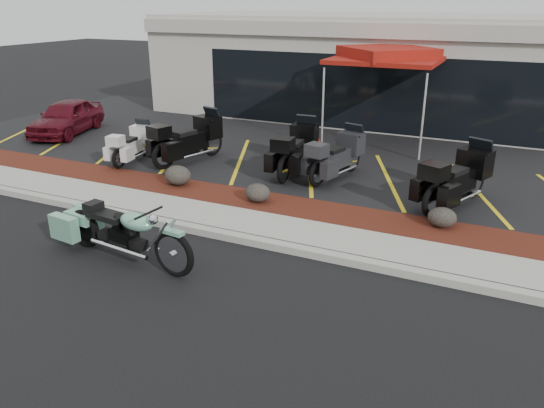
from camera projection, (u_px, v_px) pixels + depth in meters
The scene contains 18 objects.
ground at pixel (203, 257), 10.06m from camera, with size 90.00×90.00×0.00m, color black.
curb at pixel (227, 235), 10.80m from camera, with size 24.00×0.25×0.15m, color gray.
sidewalk at pixel (243, 223), 11.39m from camera, with size 24.00×1.20×0.15m, color gray.
mulch_bed at pixel (267, 204), 12.40m from camera, with size 24.00×1.20×0.16m, color #37160C.
upper_lot at pixel (339, 149), 16.96m from camera, with size 26.00×9.60×0.15m, color black.
dealership_building at pixel (390, 67), 21.56m from camera, with size 18.00×8.16×4.00m.
boulder_left at pixel (178, 175), 13.39m from camera, with size 0.70×0.58×0.50m, color black.
boulder_mid at pixel (258, 193), 12.29m from camera, with size 0.61×0.50×0.43m, color black.
boulder_right at pixel (442, 217), 10.92m from camera, with size 0.59×0.49×0.42m, color black.
hero_cruiser at pixel (173, 247), 9.14m from camera, with size 3.26×0.83×1.15m, color #6CA88B, non-canonical shape.
touring_white at pixel (144, 137), 15.84m from camera, with size 1.94×0.74×1.13m, color silver, non-canonical shape.
touring_black_front at pixel (212, 132), 15.77m from camera, with size 2.53×0.97×1.47m, color black, non-canonical shape.
touring_black_mid at pixel (306, 140), 14.91m from camera, with size 2.47×0.94×1.43m, color black, non-canonical shape.
touring_grey at pixel (353, 148), 14.33m from camera, with size 2.29×0.87×1.33m, color #28292D, non-canonical shape.
touring_black_rear at pixel (477, 168), 12.40m from camera, with size 2.48×0.95×1.44m, color black, non-canonical shape.
parked_car at pixel (66, 117), 18.40m from camera, with size 1.39×3.46×1.18m, color #4C0A15.
traffic_cone at pixel (317, 142), 16.57m from camera, with size 0.32×0.32×0.50m, color red.
popup_canopy at pixel (387, 56), 16.50m from camera, with size 4.10×4.10×3.04m.
Camera 1 is at (5.00, -7.62, 4.57)m, focal length 35.00 mm.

